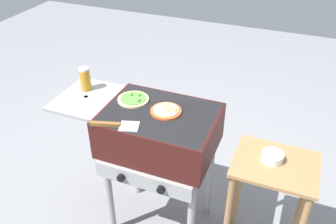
{
  "coord_description": "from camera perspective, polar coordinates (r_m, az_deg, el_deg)",
  "views": [
    {
      "loc": [
        0.66,
        -1.52,
        2.01
      ],
      "look_at": [
        0.05,
        0.0,
        0.92
      ],
      "focal_mm": 38.18,
      "sensor_mm": 36.0,
      "label": 1
    }
  ],
  "objects": [
    {
      "name": "pizza_veggie",
      "position": [
        2.11,
        -5.55,
        2.09
      ],
      "size": [
        0.18,
        0.18,
        0.03
      ],
      "color": "#E0C17F",
      "rests_on": "grill"
    },
    {
      "name": "sauce_jar",
      "position": [
        2.23,
        -13.07,
        5.15
      ],
      "size": [
        0.06,
        0.06,
        0.15
      ],
      "color": "#B77A1E",
      "rests_on": "grill"
    },
    {
      "name": "grill",
      "position": [
        2.07,
        -1.69,
        -3.47
      ],
      "size": [
        0.96,
        0.53,
        0.9
      ],
      "color": "#38110F",
      "rests_on": "ground_plane"
    },
    {
      "name": "pizza_cheese",
      "position": [
        1.99,
        -0.27,
        0.23
      ],
      "size": [
        0.18,
        0.18,
        0.04
      ],
      "color": "#C64723",
      "rests_on": "grill"
    },
    {
      "name": "prep_table",
      "position": [
        2.11,
        15.91,
        -12.19
      ],
      "size": [
        0.44,
        0.36,
        0.75
      ],
      "color": "olive",
      "rests_on": "ground_plane"
    },
    {
      "name": "ground_plane",
      "position": [
        2.6,
        -1.07,
        -16.89
      ],
      "size": [
        8.0,
        8.0,
        0.0
      ],
      "primitive_type": "plane",
      "color": "gray"
    },
    {
      "name": "spatula",
      "position": [
        1.9,
        -8.46,
        -2.07
      ],
      "size": [
        0.27,
        0.13,
        0.02
      ],
      "color": "#B7BABF",
      "rests_on": "grill"
    },
    {
      "name": "topping_bowl_near",
      "position": [
        1.97,
        16.32,
        -6.91
      ],
      "size": [
        0.12,
        0.12,
        0.04
      ],
      "color": "silver",
      "rests_on": "prep_table"
    }
  ]
}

